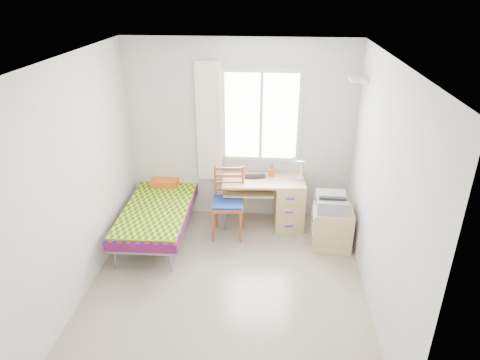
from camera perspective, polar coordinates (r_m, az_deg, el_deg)
name	(u,v)px	position (r m, az deg, el deg)	size (l,w,h in m)	color
floor	(227,286)	(5.17, -1.78, -13.93)	(3.50, 3.50, 0.00)	#BCAD93
ceiling	(223,59)	(4.07, -2.28, 15.79)	(3.50, 3.50, 0.00)	white
wall_back	(240,133)	(6.08, -0.05, 6.35)	(3.20, 3.20, 0.00)	silver
wall_left	(77,181)	(4.91, -20.86, -0.12)	(3.50, 3.50, 0.00)	silver
wall_right	(381,192)	(4.58, 18.33, -1.59)	(3.50, 3.50, 0.00)	silver
window	(261,116)	(5.97, 2.84, 8.46)	(1.10, 0.04, 1.30)	white
curtain	(209,123)	(6.02, -4.13, 7.58)	(0.35, 0.05, 1.70)	white
floating_shelf	(358,79)	(5.59, 15.43, 12.81)	(0.20, 0.32, 0.03)	white
bed	(160,207)	(6.06, -10.63, -3.54)	(0.92, 1.90, 0.81)	gray
desk	(284,201)	(6.14, 5.91, -2.85)	(1.18, 0.60, 0.72)	tan
chair	(229,198)	(5.86, -1.52, -2.44)	(0.46, 0.46, 0.98)	#943F1C
cabinet	(332,228)	(5.84, 12.11, -6.22)	(0.52, 0.46, 0.55)	tan
printer	(331,202)	(5.67, 12.06, -2.88)	(0.39, 0.45, 0.19)	gray
laptop	(255,178)	(6.03, 2.06, 0.30)	(0.29, 0.19, 0.02)	black
pen_cup	(271,173)	(6.10, 4.20, 0.97)	(0.08, 0.08, 0.10)	#D55417
task_lamp	(297,166)	(5.85, 7.62, 1.84)	(0.22, 0.32, 0.40)	white
book	(253,187)	(6.09, 1.74, -0.88)	(0.15, 0.21, 0.02)	gray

